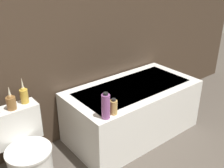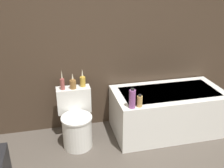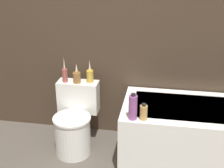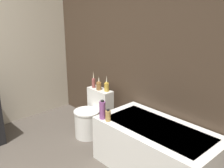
% 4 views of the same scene
% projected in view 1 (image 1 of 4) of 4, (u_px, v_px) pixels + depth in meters
% --- Properties ---
extents(wall_back_tiled, '(6.40, 0.06, 2.60)m').
position_uv_depth(wall_back_tiled, '(32.00, 22.00, 2.30)').
color(wall_back_tiled, '#423326').
rests_on(wall_back_tiled, ground_plane).
extents(bathtub, '(1.44, 0.74, 0.58)m').
position_uv_depth(bathtub, '(132.00, 110.00, 2.90)').
color(bathtub, white).
rests_on(bathtub, ground).
extents(toilet, '(0.42, 0.54, 0.68)m').
position_uv_depth(toilet, '(26.00, 155.00, 2.21)').
color(toilet, white).
rests_on(toilet, ground).
extents(vase_silver, '(0.08, 0.08, 0.21)m').
position_uv_depth(vase_silver, '(11.00, 101.00, 2.13)').
color(vase_silver, olive).
rests_on(vase_silver, toilet).
extents(vase_bronze, '(0.07, 0.07, 0.24)m').
position_uv_depth(vase_bronze, '(24.00, 94.00, 2.23)').
color(vase_bronze, gold).
rests_on(vase_bronze, toilet).
extents(shampoo_bottle_tall, '(0.07, 0.07, 0.24)m').
position_uv_depth(shampoo_bottle_tall, '(106.00, 106.00, 2.18)').
color(shampoo_bottle_tall, '#8C4C8C').
rests_on(shampoo_bottle_tall, bathtub).
extents(shampoo_bottle_short, '(0.07, 0.07, 0.15)m').
position_uv_depth(shampoo_bottle_short, '(114.00, 107.00, 2.25)').
color(shampoo_bottle_short, tan).
rests_on(shampoo_bottle_short, bathtub).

